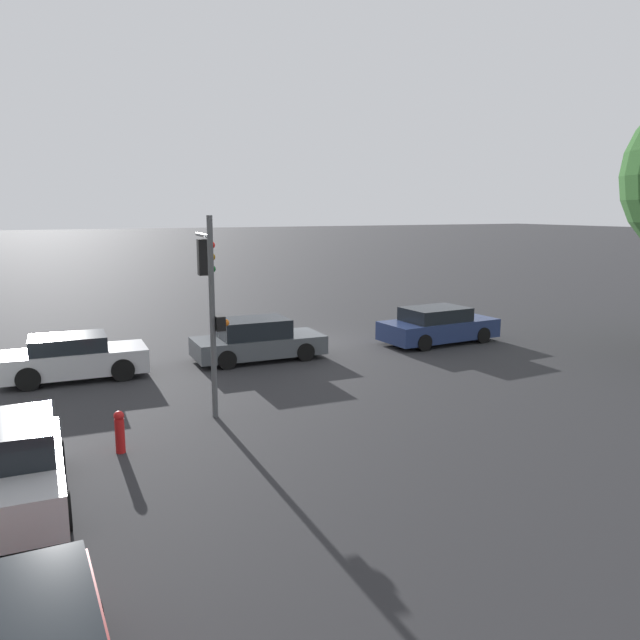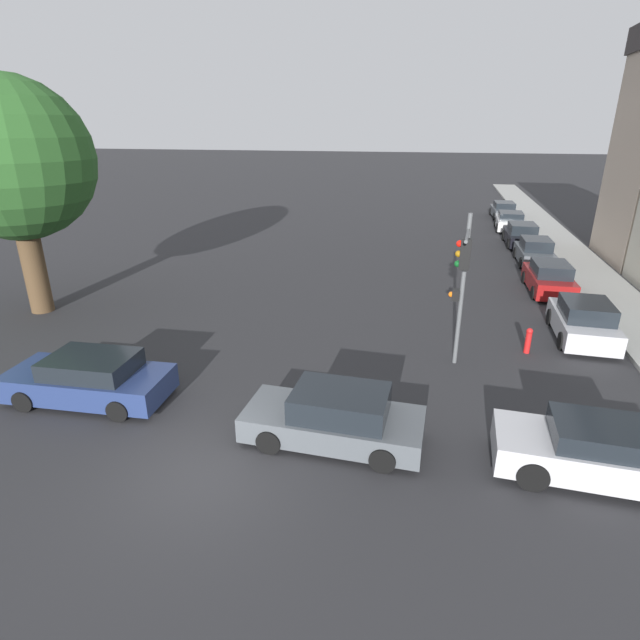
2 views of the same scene
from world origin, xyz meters
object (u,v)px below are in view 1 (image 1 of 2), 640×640
Objects in this scene: traffic_signal at (210,288)px; crossing_car_0 at (257,340)px; crossing_car_1 at (74,358)px; fire_hydrant at (120,431)px; crossing_car_2 at (438,326)px; parked_car_0 at (6,469)px.

crossing_car_0 is (-2.92, -4.85, -2.53)m from traffic_signal.
fire_hydrant is (-0.42, 6.65, -0.17)m from crossing_car_1.
crossing_car_0 is at bearing 173.59° from crossing_car_2.
parked_car_0 reaches higher than fire_hydrant.
traffic_signal reaches higher than crossing_car_0.
traffic_signal is 11.38m from crossing_car_2.
crossing_car_0 is 1.12× the size of parked_car_0.
fire_hydrant is at bearing -157.07° from crossing_car_2.
crossing_car_2 is 14.16m from fire_hydrant.
parked_car_0 is (7.57, 8.37, 0.04)m from crossing_car_0.
traffic_signal reaches higher than parked_car_0.
crossing_car_0 is at bearing -129.42° from fire_hydrant.
crossing_car_0 is 5.88m from crossing_car_1.
crossing_car_2 is (-10.16, -4.44, -2.54)m from traffic_signal.
crossing_car_1 is at bearing 126.13° from traffic_signal.
crossing_car_1 reaches higher than fire_hydrant.
crossing_car_2 is 16.82m from parked_car_0.
parked_car_0 is at bearing -130.59° from crossing_car_0.
crossing_car_0 reaches higher than crossing_car_2.
parked_car_0 reaches higher than crossing_car_1.
parked_car_0 is at bearing -99.28° from crossing_car_1.
parked_car_0 reaches higher than crossing_car_0.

